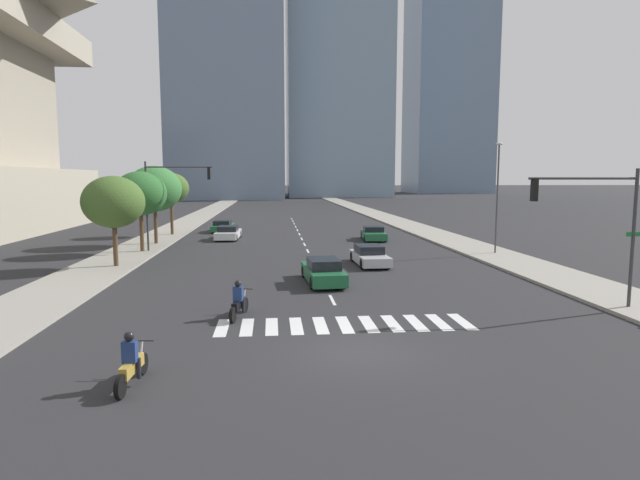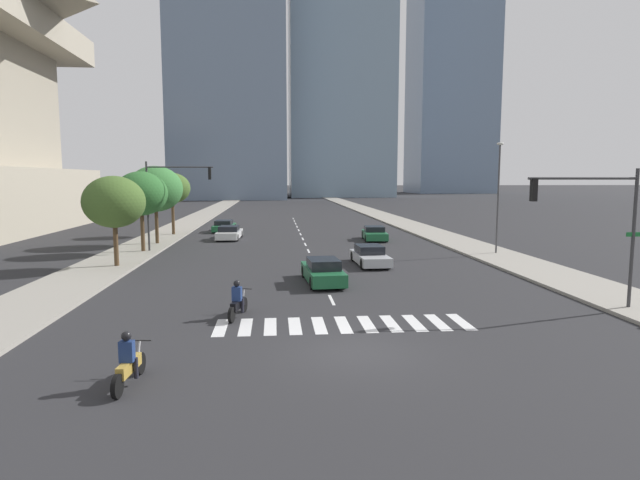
{
  "view_description": "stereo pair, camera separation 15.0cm",
  "coord_description": "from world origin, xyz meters",
  "views": [
    {
      "loc": [
        -2.65,
        -15.72,
        5.4
      ],
      "look_at": [
        0.0,
        13.08,
        2.0
      ],
      "focal_mm": 29.44,
      "sensor_mm": 36.0,
      "label": 1
    },
    {
      "loc": [
        -2.5,
        -15.74,
        5.4
      ],
      "look_at": [
        0.0,
        13.08,
        2.0
      ],
      "focal_mm": 29.44,
      "sensor_mm": 36.0,
      "label": 2
    }
  ],
  "objects": [
    {
      "name": "sedan_white_3",
      "position": [
        -6.55,
        31.3,
        0.57
      ],
      "size": [
        2.11,
        4.77,
        1.22
      ],
      "rotation": [
        0.0,
        0.0,
        1.52
      ],
      "color": "silver",
      "rests_on": "ground"
    },
    {
      "name": "sedan_green_1",
      "position": [
        -0.03,
        10.94,
        0.6
      ],
      "size": [
        2.05,
        4.79,
        1.3
      ],
      "rotation": [
        0.0,
        0.0,
        1.64
      ],
      "color": "#1E6038",
      "rests_on": "ground"
    },
    {
      "name": "street_tree_second",
      "position": [
        -12.08,
        23.09,
        4.32
      ],
      "size": [
        3.74,
        3.74,
        5.77
      ],
      "color": "#4C3823",
      "rests_on": "sidewalk_west"
    },
    {
      "name": "street_tree_fourth",
      "position": [
        -12.08,
        34.69,
        4.49
      ],
      "size": [
        3.35,
        3.35,
        5.78
      ],
      "color": "#4C3823",
      "rests_on": "sidewalk_west"
    },
    {
      "name": "motorcycle_trailing",
      "position": [
        -6.34,
        -2.15,
        0.58
      ],
      "size": [
        0.7,
        2.23,
        1.49
      ],
      "rotation": [
        0.0,
        0.0,
        1.48
      ],
      "color": "black",
      "rests_on": "ground"
    },
    {
      "name": "sedan_green_2",
      "position": [
        6.26,
        29.61,
        0.56
      ],
      "size": [
        2.23,
        4.66,
        1.2
      ],
      "rotation": [
        0.0,
        0.0,
        -1.65
      ],
      "color": "#1E6038",
      "rests_on": "ground"
    },
    {
      "name": "street_lamp_east",
      "position": [
        13.18,
        19.96,
        4.63
      ],
      "size": [
        0.5,
        0.24,
        7.75
      ],
      "color": "#3F3F42",
      "rests_on": "sidewalk_east"
    },
    {
      "name": "street_tree_third",
      "position": [
        -12.08,
        27.71,
        4.56
      ],
      "size": [
        4.33,
        4.33,
        6.26
      ],
      "color": "#4C3823",
      "rests_on": "sidewalk_west"
    },
    {
      "name": "sedan_silver_0",
      "position": [
        3.45,
        16.49,
        0.56
      ],
      "size": [
        1.95,
        4.68,
        1.22
      ],
      "rotation": [
        0.0,
        0.0,
        -1.53
      ],
      "color": "#B7BABF",
      "rests_on": "ground"
    },
    {
      "name": "ground_plane",
      "position": [
        0.0,
        0.0,
        0.0
      ],
      "size": [
        800.0,
        800.0,
        0.0
      ],
      "primitive_type": "plane",
      "color": "#28282B"
    },
    {
      "name": "lane_divider_center",
      "position": [
        0.0,
        31.08,
        0.0
      ],
      "size": [
        0.14,
        50.0,
        0.01
      ],
      "color": "silver",
      "rests_on": "ground"
    },
    {
      "name": "crosswalk_near",
      "position": [
        0.0,
        3.08,
        0.0
      ],
      "size": [
        9.45,
        2.31,
        0.01
      ],
      "color": "silver",
      "rests_on": "ground"
    },
    {
      "name": "street_tree_nearest",
      "position": [
        -12.08,
        16.59,
        4.0
      ],
      "size": [
        3.65,
        3.65,
        5.41
      ],
      "color": "#4C3823",
      "rests_on": "sidewalk_west"
    },
    {
      "name": "sidewalk_east",
      "position": [
        12.88,
        30.0,
        0.07
      ],
      "size": [
        4.0,
        260.0,
        0.15
      ],
      "primitive_type": "cube",
      "color": "gray",
      "rests_on": "ground"
    },
    {
      "name": "traffic_signal_near",
      "position": [
        10.25,
        4.18,
        4.05
      ],
      "size": [
        4.84,
        0.28,
        5.65
      ],
      "rotation": [
        0.0,
        0.0,
        3.14
      ],
      "color": "#333335",
      "rests_on": "sidewalk_east"
    },
    {
      "name": "traffic_signal_far",
      "position": [
        -9.98,
        23.24,
        4.58
      ],
      "size": [
        5.04,
        0.28,
        6.47
      ],
      "color": "#333335",
      "rests_on": "sidewalk_west"
    },
    {
      "name": "sidewalk_west",
      "position": [
        -12.88,
        30.0,
        0.07
      ],
      "size": [
        4.0,
        260.0,
        0.15
      ],
      "primitive_type": "cube",
      "color": "gray",
      "rests_on": "ground"
    },
    {
      "name": "office_tower_right_skyline",
      "position": [
        63.47,
        179.83,
        67.18
      ],
      "size": [
        28.53,
        25.37,
        144.21
      ],
      "color": "slate",
      "rests_on": "ground"
    },
    {
      "name": "motorcycle_lead",
      "position": [
        -3.97,
        4.49,
        0.58
      ],
      "size": [
        0.84,
        2.2,
        1.49
      ],
      "rotation": [
        0.0,
        0.0,
        1.34
      ],
      "color": "black",
      "rests_on": "ground"
    },
    {
      "name": "sedan_green_4",
      "position": [
        -7.66,
        38.22,
        0.55
      ],
      "size": [
        2.1,
        4.84,
        1.17
      ],
      "rotation": [
        0.0,
        0.0,
        1.51
      ],
      "color": "#1E6038",
      "rests_on": "ground"
    }
  ]
}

